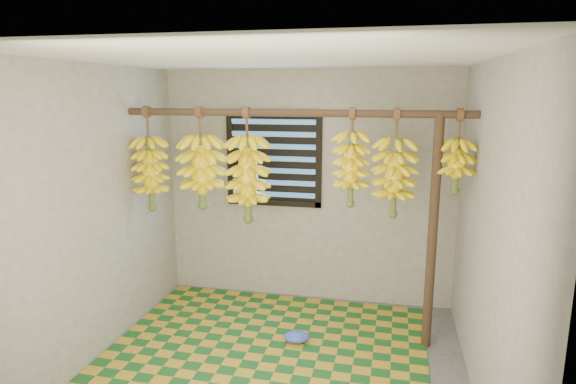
% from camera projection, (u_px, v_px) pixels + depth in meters
% --- Properties ---
extents(floor, '(3.00, 3.00, 0.01)m').
position_uv_depth(floor, '(273.00, 374.00, 3.79)').
color(floor, '#494949').
rests_on(floor, ground).
extents(ceiling, '(3.00, 3.00, 0.01)m').
position_uv_depth(ceiling, '(271.00, 57.00, 3.29)').
color(ceiling, silver).
rests_on(ceiling, wall_back).
extents(wall_back, '(3.00, 0.01, 2.40)m').
position_uv_depth(wall_back, '(307.00, 188.00, 4.98)').
color(wall_back, gray).
rests_on(wall_back, floor).
extents(wall_left, '(0.01, 3.00, 2.40)m').
position_uv_depth(wall_left, '(90.00, 216.00, 3.85)').
color(wall_left, gray).
rests_on(wall_left, floor).
extents(wall_right, '(0.01, 3.00, 2.40)m').
position_uv_depth(wall_right, '(490.00, 240.00, 3.23)').
color(wall_right, gray).
rests_on(wall_right, floor).
extents(window, '(1.00, 0.04, 1.00)m').
position_uv_depth(window, '(274.00, 158.00, 4.96)').
color(window, black).
rests_on(window, wall_back).
extents(hanging_pole, '(3.00, 0.06, 0.06)m').
position_uv_depth(hanging_pole, '(292.00, 113.00, 4.05)').
color(hanging_pole, '#452E1F').
rests_on(hanging_pole, wall_left).
extents(support_post, '(0.08, 0.08, 2.00)m').
position_uv_depth(support_post, '(432.00, 236.00, 4.00)').
color(support_post, '#452E1F').
rests_on(support_post, floor).
extents(woven_mat, '(2.71, 2.18, 0.01)m').
position_uv_depth(woven_mat, '(268.00, 348.00, 4.16)').
color(woven_mat, '#17501D').
rests_on(woven_mat, floor).
extents(plastic_bag, '(0.26, 0.21, 0.09)m').
position_uv_depth(plastic_bag, '(297.00, 337.00, 4.23)').
color(plastic_bag, blue).
rests_on(plastic_bag, woven_mat).
extents(banana_bunch_a, '(0.31, 0.31, 0.96)m').
position_uv_depth(banana_bunch_a, '(150.00, 174.00, 4.43)').
color(banana_bunch_a, brown).
rests_on(banana_bunch_a, hanging_pole).
extents(banana_bunch_b, '(0.39, 0.39, 0.91)m').
position_uv_depth(banana_bunch_b, '(202.00, 172.00, 4.32)').
color(banana_bunch_b, brown).
rests_on(banana_bunch_b, hanging_pole).
extents(banana_bunch_c, '(0.36, 0.36, 1.01)m').
position_uv_depth(banana_bunch_c, '(248.00, 179.00, 4.25)').
color(banana_bunch_c, brown).
rests_on(banana_bunch_c, hanging_pole).
extents(banana_bunch_d, '(0.30, 0.30, 0.83)m').
position_uv_depth(banana_bunch_d, '(351.00, 169.00, 4.04)').
color(banana_bunch_d, brown).
rests_on(banana_bunch_d, hanging_pole).
extents(banana_bunch_e, '(0.36, 0.36, 0.90)m').
position_uv_depth(banana_bunch_e, '(394.00, 178.00, 3.97)').
color(banana_bunch_e, brown).
rests_on(banana_bunch_e, hanging_pole).
extents(banana_bunch_f, '(0.27, 0.27, 0.68)m').
position_uv_depth(banana_bunch_f, '(456.00, 166.00, 3.85)').
color(banana_bunch_f, brown).
rests_on(banana_bunch_f, hanging_pole).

